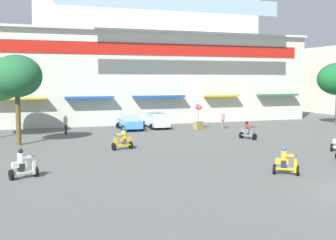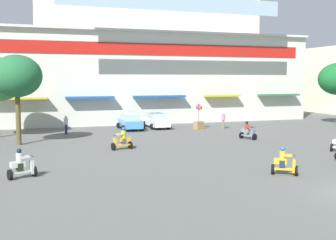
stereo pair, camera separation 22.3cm
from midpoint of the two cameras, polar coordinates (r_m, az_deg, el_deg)
name	(u,v)px [view 2 (the right image)]	position (r m, az deg, el deg)	size (l,w,h in m)	color
ground_plane	(231,148)	(30.33, 8.79, -3.82)	(128.00, 128.00, 0.00)	#595C59
colonial_building	(145,45)	(52.02, -3.08, 10.16)	(37.18, 17.51, 20.46)	silver
plaza_tree_0	(17,77)	(33.02, -19.74, 5.60)	(3.68, 3.64, 6.73)	brown
parked_car_0	(130,122)	(41.02, -5.02, -0.26)	(2.37, 4.19, 1.53)	#448EC4
parked_car_1	(156,121)	(42.33, -1.46, -0.07)	(2.23, 4.48, 1.51)	white
scooter_rider_1	(248,132)	(34.97, 10.99, -1.59)	(1.06, 1.55, 1.49)	black
scooter_rider_4	(284,163)	(22.44, 15.84, -5.66)	(1.37, 1.19, 1.49)	black
scooter_rider_6	(122,140)	(29.49, -6.05, -2.78)	(1.53, 0.80, 1.57)	black
scooter_rider_7	(22,166)	(22.08, -19.07, -5.91)	(1.46, 0.96, 1.52)	black
pedestrian_1	(223,119)	(42.04, 7.70, 0.07)	(0.42, 0.42, 1.63)	#737352
pedestrian_2	(66,124)	(38.36, -13.59, -0.50)	(0.36, 0.36, 1.69)	#2B3148
balloon_vendor_cart	(199,118)	(41.50, 4.37, 0.33)	(1.06, 0.89, 2.53)	olive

